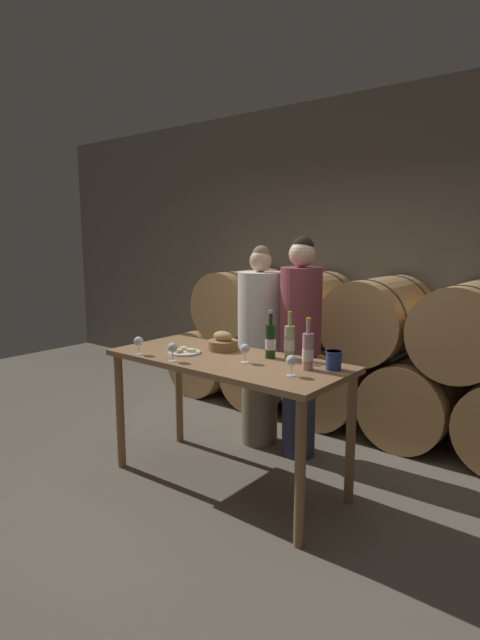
% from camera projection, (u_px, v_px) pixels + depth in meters
% --- Properties ---
extents(ground_plane, '(10.00, 10.00, 0.00)m').
position_uv_depth(ground_plane, '(227.00, 482.00, 3.65)').
color(ground_plane, '#665E51').
extents(stone_wall_back, '(10.00, 0.12, 3.20)m').
position_uv_depth(stone_wall_back, '(370.00, 254.00, 5.14)').
color(stone_wall_back, '#60594F').
rests_on(stone_wall_back, ground_plane).
extents(barrel_stack, '(3.87, 0.95, 1.43)m').
position_uv_depth(barrel_stack, '(339.00, 352.00, 4.84)').
color(barrel_stack, tan).
rests_on(barrel_stack, ground_plane).
extents(tasting_table, '(1.75, 0.75, 0.94)m').
position_uv_depth(tasting_table, '(227.00, 375.00, 3.52)').
color(tasting_table, olive).
rests_on(tasting_table, ground_plane).
extents(person_left, '(0.38, 0.38, 1.71)m').
position_uv_depth(person_left, '(260.00, 346.00, 4.24)').
color(person_left, '#756651').
rests_on(person_left, ground_plane).
extents(person_right, '(0.33, 0.33, 1.79)m').
position_uv_depth(person_right, '(300.00, 345.00, 3.98)').
color(person_right, '#2D334C').
rests_on(person_right, ground_plane).
extents(wine_bottle_red, '(0.07, 0.07, 0.34)m').
position_uv_depth(wine_bottle_red, '(270.00, 341.00, 3.47)').
color(wine_bottle_red, '#193819').
rests_on(wine_bottle_red, tasting_table).
extents(wine_bottle_white, '(0.07, 0.07, 0.33)m').
position_uv_depth(wine_bottle_white, '(290.00, 342.00, 3.46)').
color(wine_bottle_white, '#ADBC7F').
rests_on(wine_bottle_white, tasting_table).
extents(wine_bottle_rose, '(0.07, 0.07, 0.34)m').
position_uv_depth(wine_bottle_rose, '(308.00, 351.00, 3.17)').
color(wine_bottle_rose, '#BC8E93').
rests_on(wine_bottle_rose, tasting_table).
extents(blue_crock, '(0.11, 0.11, 0.12)m').
position_uv_depth(blue_crock, '(334.00, 359.00, 3.18)').
color(blue_crock, navy).
rests_on(blue_crock, tasting_table).
extents(bread_basket, '(0.22, 0.22, 0.14)m').
position_uv_depth(bread_basket, '(223.00, 343.00, 3.73)').
color(bread_basket, olive).
rests_on(bread_basket, tasting_table).
extents(cheese_plate, '(0.23, 0.23, 0.04)m').
position_uv_depth(cheese_plate, '(184.00, 352.00, 3.63)').
color(cheese_plate, white).
rests_on(cheese_plate, tasting_table).
extents(wine_glass_far_left, '(0.07, 0.07, 0.13)m').
position_uv_depth(wine_glass_far_left, '(139.00, 342.00, 3.59)').
color(wine_glass_far_left, white).
rests_on(wine_glass_far_left, tasting_table).
extents(wine_glass_left, '(0.07, 0.07, 0.13)m').
position_uv_depth(wine_glass_left, '(173.00, 348.00, 3.39)').
color(wine_glass_left, white).
rests_on(wine_glass_left, tasting_table).
extents(wine_glass_center, '(0.07, 0.07, 0.13)m').
position_uv_depth(wine_glass_center, '(245.00, 349.00, 3.35)').
color(wine_glass_center, white).
rests_on(wine_glass_center, tasting_table).
extents(wine_glass_right, '(0.07, 0.07, 0.13)m').
position_uv_depth(wine_glass_right, '(291.00, 361.00, 3.03)').
color(wine_glass_right, white).
rests_on(wine_glass_right, tasting_table).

